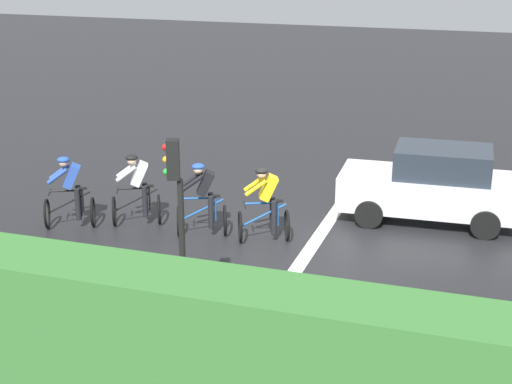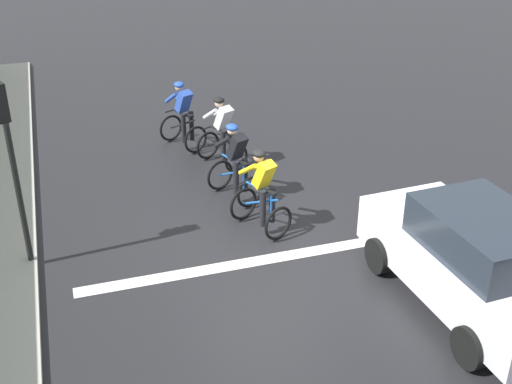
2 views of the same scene
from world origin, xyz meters
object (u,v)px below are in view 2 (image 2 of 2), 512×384
object	(u,v)px
cyclist_mid	(235,164)
traffic_light_near_crossing	(9,150)
car_white	(472,259)
cyclist_lead	(183,117)
cyclist_fourth	(262,193)
cyclist_second	(222,134)

from	to	relation	value
cyclist_mid	traffic_light_near_crossing	size ratio (longest dim) A/B	0.50
car_white	traffic_light_near_crossing	xyz separation A→B (m)	(-6.72, 3.39, 1.35)
cyclist_lead	cyclist_mid	size ratio (longest dim) A/B	1.00
cyclist_mid	cyclist_fourth	world-z (taller)	same
cyclist_mid	cyclist_fourth	xyz separation A→B (m)	(0.12, -1.40, 0.00)
cyclist_second	traffic_light_near_crossing	distance (m)	5.47
cyclist_second	cyclist_mid	bearing A→B (deg)	-95.73
cyclist_mid	cyclist_fourth	distance (m)	1.40
cyclist_second	car_white	bearing A→B (deg)	-69.68
cyclist_lead	traffic_light_near_crossing	xyz separation A→B (m)	(-3.74, -4.32, 1.43)
cyclist_mid	car_white	world-z (taller)	car_white
cyclist_fourth	car_white	bearing A→B (deg)	-53.77
cyclist_lead	cyclist_mid	bearing A→B (deg)	-81.34
cyclist_second	traffic_light_near_crossing	world-z (taller)	traffic_light_near_crossing
cyclist_second	cyclist_mid	xyz separation A→B (m)	(-0.17, -1.68, 0.00)
cyclist_fourth	traffic_light_near_crossing	xyz separation A→B (m)	(-4.32, 0.11, 1.43)
traffic_light_near_crossing	cyclist_mid	bearing A→B (deg)	17.01
cyclist_mid	traffic_light_near_crossing	bearing A→B (deg)	-162.99
cyclist_fourth	cyclist_lead	bearing A→B (deg)	97.47
cyclist_lead	cyclist_second	distance (m)	1.50
cyclist_second	cyclist_fourth	xyz separation A→B (m)	(-0.05, -3.07, 0.00)
cyclist_mid	car_white	xyz separation A→B (m)	(2.52, -4.67, 0.08)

